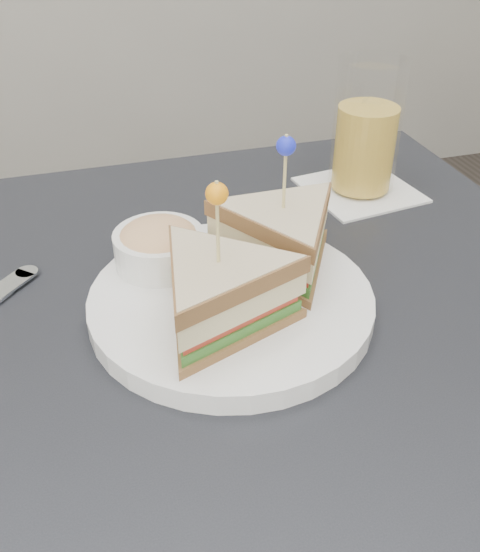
# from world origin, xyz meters

# --- Properties ---
(table) EXTENTS (0.80, 0.80, 0.75)m
(table) POSITION_xyz_m (0.00, 0.00, 0.67)
(table) COLOR black
(table) RESTS_ON ground
(plate_meal) EXTENTS (0.33, 0.32, 0.16)m
(plate_meal) POSITION_xyz_m (0.01, 0.03, 0.79)
(plate_meal) COLOR white
(plate_meal) RESTS_ON table
(drink_set) EXTENTS (0.15, 0.15, 0.17)m
(drink_set) POSITION_xyz_m (0.24, 0.22, 0.83)
(drink_set) COLOR white
(drink_set) RESTS_ON table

